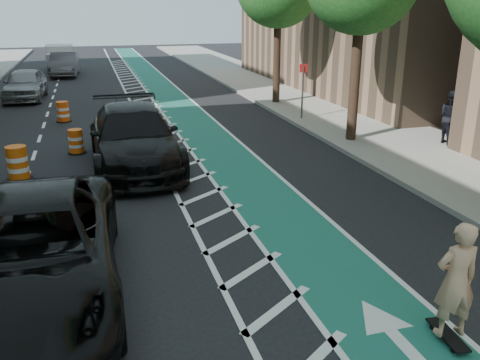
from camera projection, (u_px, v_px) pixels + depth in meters
name	position (u px, v px, depth m)	size (l,w,h in m)	color
ground	(174.00, 282.00, 9.35)	(120.00, 120.00, 0.00)	black
bike_lane	(210.00, 140.00, 19.22)	(2.00, 90.00, 0.01)	#195750
buffer_strip	(170.00, 143.00, 18.82)	(1.40, 90.00, 0.01)	silver
sidewalk_right	(363.00, 127.00, 20.93)	(5.00, 90.00, 0.15)	gray
curb_right	(308.00, 131.00, 20.27)	(0.12, 90.00, 0.16)	gray
sign_post	(303.00, 91.00, 21.82)	(0.35, 0.08, 2.47)	#4C4C4C
skateboard	(448.00, 335.00, 7.69)	(0.33, 0.89, 0.12)	black
skateboarder	(456.00, 280.00, 7.38)	(0.67, 0.44, 1.83)	tan
suv_near	(29.00, 252.00, 8.54)	(2.95, 6.39, 1.78)	black
suv_far	(134.00, 137.00, 15.85)	(2.59, 6.38, 1.85)	black
car_silver	(25.00, 84.00, 27.26)	(1.92, 4.78, 1.63)	gray
car_grey	(64.00, 64.00, 36.48)	(1.77, 5.07, 1.67)	#525156
pedestrian	(451.00, 117.00, 17.86)	(0.92, 0.71, 1.89)	black
box_truck	(60.00, 59.00, 39.77)	(2.13, 4.53, 1.87)	silver
barrel_a	(18.00, 164.00, 14.67)	(0.74, 0.74, 1.00)	#E15A0B
barrel_b	(76.00, 142.00, 17.36)	(0.61, 0.61, 0.83)	#EF570C
barrel_c	(63.00, 112.00, 22.08)	(0.65, 0.65, 0.89)	#FA510D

